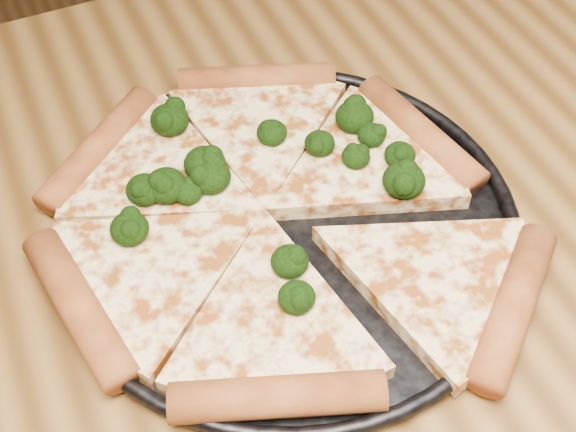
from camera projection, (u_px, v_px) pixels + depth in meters
name	position (u px, v px, depth m)	size (l,w,h in m)	color
dining_table	(324.00, 395.00, 0.60)	(1.20, 0.90, 0.75)	brown
pizza_pan	(288.00, 223.00, 0.58)	(0.35, 0.35, 0.02)	black
pizza	(273.00, 215.00, 0.58)	(0.36, 0.38, 0.03)	#FFE69C
broccoli_florets	(259.00, 172.00, 0.59)	(0.24, 0.23, 0.02)	black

